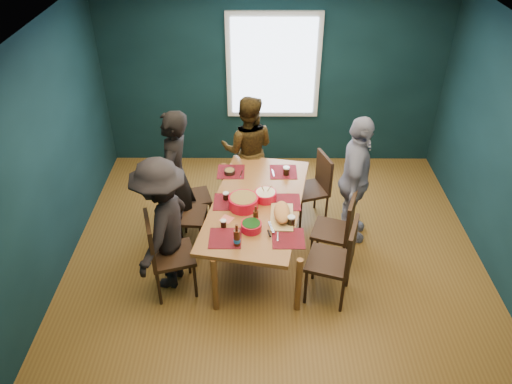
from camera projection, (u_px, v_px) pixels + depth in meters
room at (278, 155)px, 5.44m from camera, size 5.01×5.01×2.71m
dining_table at (257, 207)px, 5.80m from camera, size 1.35×2.15×0.76m
chair_left_far at (188, 193)px, 6.36m from camera, size 0.49×0.49×0.87m
chair_left_mid at (179, 209)px, 6.00m from camera, size 0.46×0.46×0.95m
chair_left_near at (162, 250)px, 5.33m from camera, size 0.57×0.57×1.02m
chair_right_far at (316, 183)px, 6.47m from camera, size 0.53×0.53×0.94m
chair_right_mid at (340, 226)px, 5.72m from camera, size 0.54×0.54×0.95m
chair_right_near at (339, 256)px, 5.24m from camera, size 0.58×0.58×1.02m
person_far_left at (175, 177)px, 6.00m from camera, size 0.50×0.68×1.73m
person_back at (248, 149)px, 6.75m from camera, size 0.79×0.64×1.53m
person_right at (355, 181)px, 6.00m from camera, size 0.60×1.04×1.67m
person_near_left at (163, 225)px, 5.34m from camera, size 0.83×1.15×1.60m
bowl_salad at (243, 202)px, 5.63m from camera, size 0.34×0.34×0.14m
bowl_dumpling at (265, 195)px, 5.77m from camera, size 0.26×0.26×0.24m
bowl_herbs at (251, 226)px, 5.31m from camera, size 0.22×0.22×0.10m
cutting_board at (282, 213)px, 5.47m from camera, size 0.30×0.62×0.14m
small_bowl at (230, 172)px, 6.24m from camera, size 0.14×0.14×0.06m
beer_bottle_a at (237, 238)px, 5.08m from camera, size 0.07×0.07×0.27m
beer_bottle_b at (256, 217)px, 5.39m from camera, size 0.06×0.06×0.22m
cola_glass_a at (223, 223)px, 5.35m from camera, size 0.07×0.07×0.09m
cola_glass_b at (291, 220)px, 5.37m from camera, size 0.08×0.08×0.12m
cola_glass_c at (286, 171)px, 6.20m from camera, size 0.08×0.08×0.11m
cola_glass_d at (226, 196)px, 5.77m from camera, size 0.07×0.07×0.10m
napkin_a at (289, 198)px, 5.82m from camera, size 0.16×0.16×0.00m
napkin_b at (227, 219)px, 5.49m from camera, size 0.17×0.17×0.00m
napkin_c at (288, 241)px, 5.18m from camera, size 0.15×0.15×0.00m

